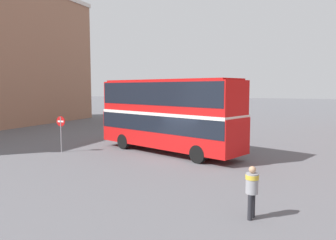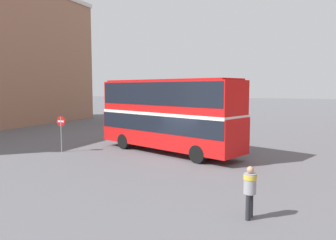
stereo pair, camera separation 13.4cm
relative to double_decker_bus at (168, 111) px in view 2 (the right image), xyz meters
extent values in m
plane|color=#5B5B60|center=(1.44, -1.40, -2.72)|extent=(240.00, 240.00, 0.00)
cube|color=red|center=(0.00, 0.00, -1.22)|extent=(10.65, 6.07, 2.12)
cube|color=red|center=(0.00, 0.00, 0.89)|extent=(10.48, 5.94, 2.09)
cube|color=black|center=(0.00, 0.00, -0.74)|extent=(10.57, 6.06, 1.04)
cube|color=black|center=(0.00, 0.00, 1.14)|extent=(10.34, 5.92, 1.42)
cube|color=silver|center=(0.00, 0.00, -0.13)|extent=(10.56, 6.06, 0.20)
cube|color=#A91111|center=(0.00, 0.00, 1.98)|extent=(9.98, 5.61, 0.10)
cylinder|color=black|center=(3.52, -0.10, -2.20)|extent=(1.07, 0.64, 1.03)
cylinder|color=black|center=(2.71, -2.25, -2.20)|extent=(1.07, 0.64, 1.03)
cylinder|color=black|center=(-2.52, 2.18, -2.20)|extent=(1.07, 0.64, 1.03)
cylinder|color=black|center=(-3.33, 0.02, -2.20)|extent=(1.07, 0.64, 1.03)
cylinder|color=#232328|center=(6.55, -9.25, -2.30)|extent=(0.16, 0.16, 0.84)
cylinder|color=#232328|center=(6.60, -8.99, -2.30)|extent=(0.16, 0.16, 0.84)
cylinder|color=gray|center=(6.58, -9.12, -1.55)|extent=(0.47, 0.47, 0.66)
cylinder|color=gold|center=(6.58, -9.12, -1.34)|extent=(0.49, 0.49, 0.15)
sphere|color=tan|center=(6.58, -9.12, -1.10)|extent=(0.23, 0.23, 0.23)
cube|color=navy|center=(-10.52, 14.02, -2.04)|extent=(4.53, 2.33, 0.84)
cube|color=black|center=(-10.69, 14.05, -1.33)|extent=(2.44, 1.88, 0.56)
cylinder|color=black|center=(-9.08, 14.64, -2.41)|extent=(0.63, 0.30, 0.61)
cylinder|color=black|center=(-9.29, 13.05, -2.41)|extent=(0.63, 0.30, 0.61)
cylinder|color=black|center=(-11.75, 15.00, -2.41)|extent=(0.63, 0.30, 0.61)
cylinder|color=black|center=(-11.96, 13.40, -2.41)|extent=(0.63, 0.30, 0.61)
cylinder|color=gray|center=(-6.55, -2.52, -1.55)|extent=(0.08, 0.08, 2.34)
cylinder|color=red|center=(-6.55, -2.52, -0.68)|extent=(0.67, 0.03, 0.67)
cube|color=white|center=(-6.55, -2.52, -0.68)|extent=(0.47, 0.04, 0.11)
camera|label=1|loc=(7.90, -19.62, 1.50)|focal=35.00mm
camera|label=2|loc=(8.02, -19.57, 1.50)|focal=35.00mm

